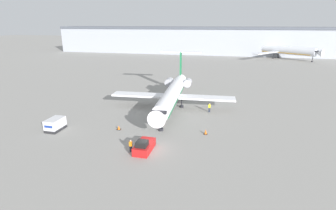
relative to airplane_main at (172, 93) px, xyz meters
The scene contains 10 objects.
ground_plane 19.52m from the airplane_main, 87.15° to the right, with size 600.00×600.00×0.00m, color gray.
terminal_building 100.85m from the airplane_main, 89.46° to the left, with size 180.00×16.80×14.73m.
airplane_main is the anchor object (origin of this frame).
pushback_tug 19.50m from the airplane_main, 88.89° to the right, with size 2.06×4.34×1.81m.
luggage_cart 22.63m from the airplane_main, 135.41° to the right, with size 2.00×3.35×1.97m.
worker_near_tug 20.20m from the airplane_main, 93.73° to the right, with size 0.40×0.24×1.73m.
worker_by_wing 7.98m from the airplane_main, ahead, with size 0.40×0.26×1.83m.
traffic_cone_left 14.81m from the airplane_main, 114.75° to the right, with size 0.65×0.65×0.68m.
traffic_cone_right 14.50m from the airplane_main, 55.82° to the right, with size 0.57×0.57×0.82m.
airplane_parked_far_left 95.32m from the airplane_main, 69.40° to the left, with size 35.07×33.38×11.13m.
Camera 1 is at (10.15, -30.86, 16.77)m, focal length 28.00 mm.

